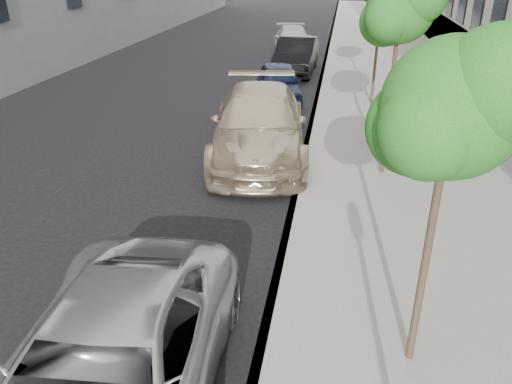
% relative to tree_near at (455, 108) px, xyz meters
% --- Properties ---
extents(sidewalk, '(6.40, 72.00, 0.14)m').
position_rel_tree_near_xyz_m(sidewalk, '(1.07, 22.50, -3.55)').
color(sidewalk, gray).
rests_on(sidewalk, ground).
extents(curb, '(0.15, 72.00, 0.14)m').
position_rel_tree_near_xyz_m(curb, '(-2.05, 22.50, -3.55)').
color(curb, '#9E9B93').
rests_on(curb, ground).
extents(tree_near, '(1.85, 1.65, 4.39)m').
position_rel_tree_near_xyz_m(tree_near, '(0.00, 0.00, 0.00)').
color(tree_near, '#38281C').
rests_on(tree_near, sidewalk).
extents(tree_mid, '(1.81, 1.61, 4.78)m').
position_rel_tree_near_xyz_m(tree_mid, '(-0.00, 6.50, 0.40)').
color(tree_mid, '#38281C').
rests_on(tree_mid, sidewalk).
extents(minivan, '(2.86, 5.55, 1.50)m').
position_rel_tree_near_xyz_m(minivan, '(-3.61, -1.55, -2.87)').
color(minivan, '#ABAEAF').
rests_on(minivan, ground).
extents(suv, '(3.30, 6.44, 1.79)m').
position_rel_tree_near_xyz_m(suv, '(-3.33, 7.53, -2.73)').
color(suv, tan).
rests_on(suv, ground).
extents(sedan_blue, '(2.30, 4.31, 1.40)m').
position_rel_tree_near_xyz_m(sedan_blue, '(-3.52, 13.26, -2.92)').
color(sedan_blue, '#0F1732').
rests_on(sedan_blue, ground).
extents(sedan_black, '(1.83, 4.91, 1.60)m').
position_rel_tree_near_xyz_m(sedan_black, '(-3.33, 18.34, -2.82)').
color(sedan_black, black).
rests_on(sedan_black, ground).
extents(sedan_rear, '(2.76, 5.12, 1.41)m').
position_rel_tree_near_xyz_m(sedan_rear, '(-4.04, 23.81, -2.92)').
color(sedan_rear, '#B1B5BA').
rests_on(sedan_rear, ground).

